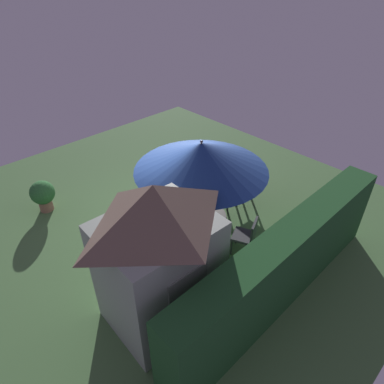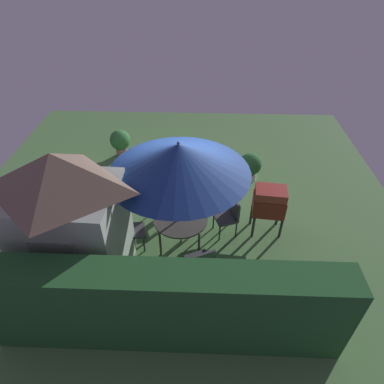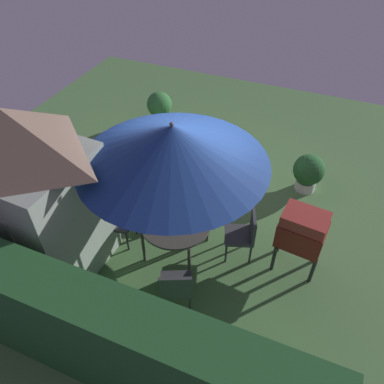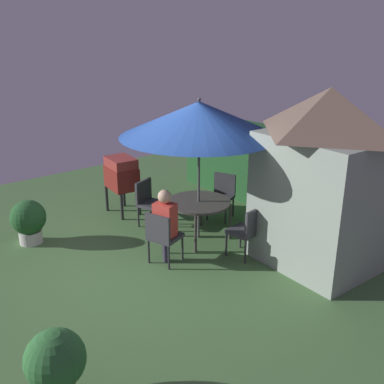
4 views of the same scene
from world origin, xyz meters
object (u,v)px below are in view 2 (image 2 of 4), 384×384
object	(u,v)px
garden_shed	(70,220)
chair_toward_house	(229,215)
chair_near_shed	(168,194)
person_in_red	(169,187)
patio_table	(181,220)
chair_far_side	(129,229)
potted_plant_by_shed	(120,141)
bbq_grill	(269,202)
chair_toward_hedge	(201,262)
patio_umbrella	(179,159)
potted_plant_by_grill	(250,166)

from	to	relation	value
garden_shed	chair_toward_house	bearing A→B (deg)	-156.45
chair_near_shed	person_in_red	world-z (taller)	person_in_red
patio_table	chair_far_side	xyz separation A→B (m)	(1.09, 0.15, -0.14)
potted_plant_by_shed	bbq_grill	bearing A→B (deg)	141.86
garden_shed	bbq_grill	distance (m)	4.12
chair_toward_hedge	potted_plant_by_shed	xyz separation A→B (m)	(2.54, -4.61, -0.03)
potted_plant_by_shed	chair_toward_house	bearing A→B (deg)	134.26
chair_toward_house	bbq_grill	bearing A→B (deg)	-174.73
potted_plant_by_shed	chair_toward_hedge	bearing A→B (deg)	118.83
patio_umbrella	potted_plant_by_grill	world-z (taller)	patio_umbrella
chair_near_shed	person_in_red	bearing A→B (deg)	109.09
chair_toward_house	potted_plant_by_shed	size ratio (longest dim) A/B	1.06
chair_toward_hedge	potted_plant_by_shed	size ratio (longest dim) A/B	1.06
person_in_red	bbq_grill	bearing A→B (deg)	166.57
chair_toward_house	chair_far_side	bearing A→B (deg)	13.70
patio_umbrella	person_in_red	size ratio (longest dim) A/B	2.18
garden_shed	patio_table	world-z (taller)	garden_shed
garden_shed	person_in_red	xyz separation A→B (m)	(-1.56, -1.92, -0.67)
chair_toward_hedge	chair_toward_house	xyz separation A→B (m)	(-0.61, -1.38, 0.00)
patio_umbrella	chair_far_side	xyz separation A→B (m)	(1.09, 0.15, -1.69)
patio_table	potted_plant_by_shed	size ratio (longest dim) A/B	1.37
potted_plant_by_grill	patio_table	bearing A→B (deg)	54.72
chair_toward_hedge	chair_toward_house	distance (m)	1.51
patio_table	chair_far_side	bearing A→B (deg)	7.94
potted_plant_by_shed	potted_plant_by_grill	xyz separation A→B (m)	(-3.84, 1.12, -0.05)
chair_toward_hedge	patio_table	bearing A→B (deg)	-65.75
chair_toward_house	potted_plant_by_grill	xyz separation A→B (m)	(-0.69, -2.11, -0.08)
potted_plant_by_shed	person_in_red	size ratio (longest dim) A/B	0.68
garden_shed	person_in_red	bearing A→B (deg)	-129.11
garden_shed	patio_umbrella	xyz separation A→B (m)	(-1.90, -0.92, 0.76)
bbq_grill	potted_plant_by_shed	world-z (taller)	bbq_grill
potted_plant_by_shed	patio_table	bearing A→B (deg)	120.04
chair_far_side	potted_plant_by_grill	distance (m)	3.88
bbq_grill	chair_far_side	distance (m)	3.10
person_in_red	potted_plant_by_shed	bearing A→B (deg)	-56.30
patio_table	person_in_red	size ratio (longest dim) A/B	0.92
garden_shed	chair_toward_hedge	bearing A→B (deg)	177.92
chair_far_side	potted_plant_by_grill	bearing A→B (deg)	-137.21
patio_umbrella	bbq_grill	distance (m)	2.41
potted_plant_by_grill	potted_plant_by_shed	bearing A→B (deg)	-16.25
chair_far_side	chair_toward_house	size ratio (longest dim) A/B	1.00
potted_plant_by_grill	person_in_red	size ratio (longest dim) A/B	0.64
patio_table	chair_toward_hedge	xyz separation A→B (m)	(-0.45, 1.01, -0.14)
patio_umbrella	chair_toward_house	world-z (taller)	patio_umbrella
patio_table	potted_plant_by_grill	xyz separation A→B (m)	(-1.76, -2.49, -0.22)
patio_table	chair_toward_house	world-z (taller)	chair_toward_house
garden_shed	potted_plant_by_shed	distance (m)	4.63
garden_shed	patio_table	xyz separation A→B (m)	(-1.90, -0.92, -0.79)
garden_shed	potted_plant_by_shed	xyz separation A→B (m)	(0.18, -4.53, -0.96)
chair_toward_hedge	person_in_red	bearing A→B (deg)	-68.27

